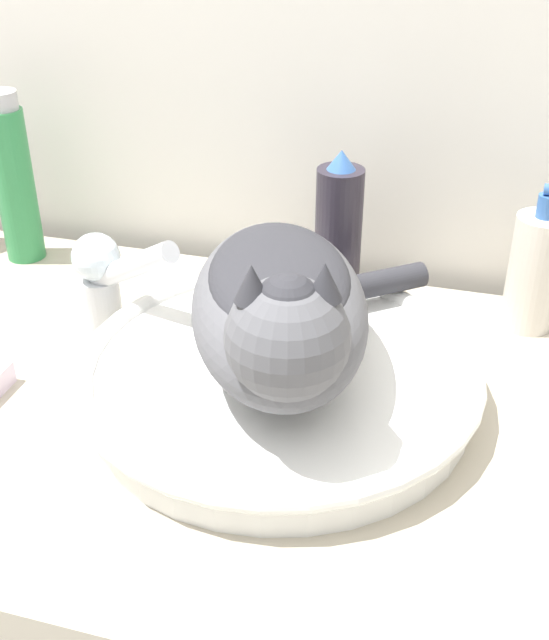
{
  "coord_description": "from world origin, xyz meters",
  "views": [
    {
      "loc": [
        0.16,
        -0.32,
        1.34
      ],
      "look_at": [
        -0.01,
        0.29,
        0.96
      ],
      "focal_mm": 45.0,
      "sensor_mm": 36.0,
      "label": 1
    }
  ],
  "objects_px": {
    "cat": "(282,305)",
    "shampoo_bottle_tall": "(14,180)",
    "soap_pump_bottle": "(535,271)",
    "hairspray_can_black": "(341,234)",
    "faucet": "(105,275)"
  },
  "relations": [
    {
      "from": "soap_pump_bottle",
      "to": "hairspray_can_black",
      "type": "height_order",
      "value": "hairspray_can_black"
    },
    {
      "from": "soap_pump_bottle",
      "to": "shampoo_bottle_tall",
      "type": "xyz_separation_m",
      "value": [
        -0.64,
        0.0,
        0.04
      ]
    },
    {
      "from": "hairspray_can_black",
      "to": "soap_pump_bottle",
      "type": "bearing_deg",
      "value": 0.0
    },
    {
      "from": "faucet",
      "to": "soap_pump_bottle",
      "type": "height_order",
      "value": "soap_pump_bottle"
    },
    {
      "from": "hairspray_can_black",
      "to": "cat",
      "type": "bearing_deg",
      "value": -92.2
    },
    {
      "from": "cat",
      "to": "shampoo_bottle_tall",
      "type": "distance_m",
      "value": 0.47
    },
    {
      "from": "soap_pump_bottle",
      "to": "cat",
      "type": "bearing_deg",
      "value": -135.1
    },
    {
      "from": "soap_pump_bottle",
      "to": "hairspray_can_black",
      "type": "xyz_separation_m",
      "value": [
        -0.22,
        0.0,
        0.02
      ]
    },
    {
      "from": "cat",
      "to": "shampoo_bottle_tall",
      "type": "bearing_deg",
      "value": -137.44
    },
    {
      "from": "cat",
      "to": "shampoo_bottle_tall",
      "type": "relative_size",
      "value": 1.64
    },
    {
      "from": "cat",
      "to": "soap_pump_bottle",
      "type": "xyz_separation_m",
      "value": [
        0.23,
        0.23,
        -0.05
      ]
    },
    {
      "from": "hairspray_can_black",
      "to": "shampoo_bottle_tall",
      "type": "bearing_deg",
      "value": 180.0
    },
    {
      "from": "cat",
      "to": "shampoo_bottle_tall",
      "type": "height_order",
      "value": "shampoo_bottle_tall"
    },
    {
      "from": "soap_pump_bottle",
      "to": "shampoo_bottle_tall",
      "type": "distance_m",
      "value": 0.64
    },
    {
      "from": "faucet",
      "to": "cat",
      "type": "bearing_deg",
      "value": -2.78
    }
  ]
}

